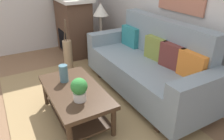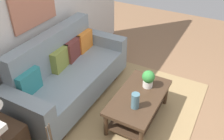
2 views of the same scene
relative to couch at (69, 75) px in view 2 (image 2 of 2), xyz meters
name	(u,v)px [view 2 (image 2 of 2)]	position (x,y,z in m)	size (l,w,h in m)	color
ground_plane	(152,134)	(-0.11, -1.44, -0.43)	(9.03, 9.03, 0.00)	#8C6647
wall_back	(26,14)	(-0.11, 0.54, 0.92)	(5.03, 0.10, 2.70)	silver
area_rug	(120,121)	(-0.11, -0.94, -0.42)	(2.93, 1.95, 0.01)	#A38456
couch	(69,75)	(0.00, 0.00, 0.00)	(2.10, 0.84, 1.08)	gray
throw_pillow_teal	(29,82)	(-0.65, 0.13, 0.25)	(0.36, 0.12, 0.32)	teal
throw_pillow_olive	(60,59)	(0.00, 0.13, 0.25)	(0.36, 0.12, 0.32)	olive
throw_pillow_maroon	(73,50)	(0.32, 0.13, 0.25)	(0.36, 0.12, 0.32)	brown
throw_pillow_orange	(84,41)	(0.65, 0.13, 0.25)	(0.36, 0.12, 0.32)	orange
coffee_table	(139,102)	(0.07, -1.14, -0.12)	(1.10, 0.60, 0.43)	#422D1E
tabletop_vase	(135,101)	(-0.17, -1.18, 0.11)	(0.11, 0.11, 0.22)	slate
potted_plant_tabletop	(148,78)	(0.31, -1.16, 0.14)	(0.18, 0.18, 0.26)	white
floor_vase_branch_a	(52,137)	(-1.25, -0.77, 0.32)	(0.01, 0.01, 0.36)	brown
floor_vase_branch_b	(48,139)	(-1.28, -0.75, 0.32)	(0.01, 0.01, 0.36)	brown
floor_vase_branch_c	(51,140)	(-1.28, -0.79, 0.32)	(0.01, 0.01, 0.36)	brown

